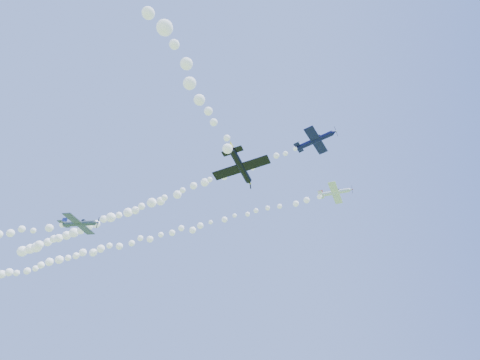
# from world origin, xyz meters

# --- Properties ---
(plane_white) EXTENTS (6.88, 7.31, 2.62)m
(plane_white) POSITION_xyz_m (21.92, 5.63, 51.30)
(plane_white) COLOR white
(smoke_trail_white) EXTENTS (82.82, 24.63, 2.93)m
(smoke_trail_white) POSITION_xyz_m (-21.42, 17.57, 51.02)
(smoke_trail_white) COLOR white
(plane_navy) EXTENTS (7.51, 7.94, 2.16)m
(plane_navy) POSITION_xyz_m (17.84, -9.31, 51.06)
(plane_navy) COLOR #0E0F3E
(smoke_trail_navy) EXTENTS (67.29, 29.00, 2.98)m
(smoke_trail_navy) POSITION_xyz_m (-17.81, 5.18, 50.84)
(smoke_trail_navy) COLOR white
(plane_grey) EXTENTS (7.73, 8.15, 3.03)m
(plane_grey) POSITION_xyz_m (-24.58, -2.49, 42.36)
(plane_grey) COLOR #3B4756
(plane_black) EXTENTS (8.40, 7.92, 2.58)m
(plane_black) POSITION_xyz_m (5.95, -16.08, 40.10)
(plane_black) COLOR black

